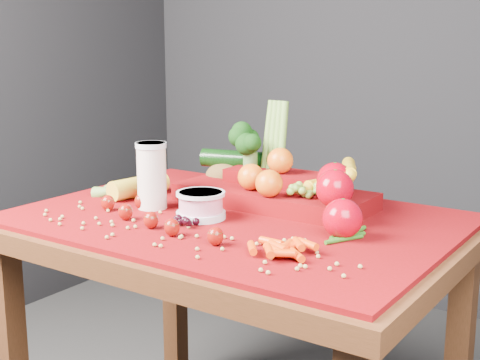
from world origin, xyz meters
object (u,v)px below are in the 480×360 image
Objects in this scene: table at (236,257)px; produce_mound at (285,184)px; milk_glass at (152,173)px; yogurt_bowl at (201,204)px.

table is 1.80× the size of produce_mound.
milk_glass reaches higher than table.
yogurt_bowl is at bearing -117.94° from produce_mound.
table is 9.00× the size of yogurt_bowl.
milk_glass is at bearing -165.95° from table.
produce_mound reaches higher than table.
milk_glass is 0.28× the size of produce_mound.
table is 6.40× the size of milk_glass.
table is at bearing 47.65° from yogurt_bowl.
yogurt_bowl is 0.24m from produce_mound.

